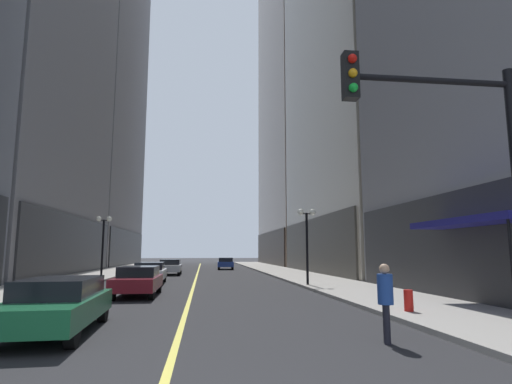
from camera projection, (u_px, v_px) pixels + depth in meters
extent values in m
plane|color=#262628|center=(197.00, 274.00, 37.13)|extent=(200.00, 200.00, 0.00)
cube|color=#9E9991|center=(102.00, 274.00, 36.13)|extent=(4.50, 78.00, 0.15)
cube|color=#9E9991|center=(288.00, 273.00, 38.15)|extent=(4.50, 78.00, 0.15)
cube|color=#E5D64C|center=(197.00, 274.00, 37.13)|extent=(0.16, 70.00, 0.01)
cube|color=gray|center=(0.00, 2.00, 37.91)|extent=(15.59, 24.00, 49.12)
cube|color=#2C2C2E|center=(73.00, 246.00, 35.70)|extent=(0.50, 22.80, 5.00)
cube|color=gray|center=(86.00, 59.00, 63.99)|extent=(14.88, 26.00, 62.95)
cube|color=#2C2C2E|center=(127.00, 248.00, 60.75)|extent=(0.50, 24.70, 5.00)
cube|color=#2C2C2E|center=(481.00, 246.00, 15.16)|extent=(0.50, 20.90, 4.37)
cube|color=#B7AD99|center=(381.00, 32.00, 42.29)|extent=(15.11, 24.00, 48.25)
cube|color=#403C35|center=(314.00, 246.00, 38.29)|extent=(0.50, 22.80, 5.00)
cube|color=gray|center=(310.00, 61.00, 68.55)|extent=(13.71, 26.00, 66.46)
cube|color=#332A23|center=(270.00, 248.00, 63.33)|extent=(0.50, 24.70, 5.00)
cube|color=navy|center=(471.00, 222.00, 14.33)|extent=(1.60, 5.58, 0.24)
cylinder|color=black|center=(512.00, 271.00, 11.43)|extent=(0.08, 0.08, 2.88)
cube|color=#196038|center=(56.00, 309.00, 10.07)|extent=(2.05, 4.86, 0.55)
cube|color=black|center=(61.00, 288.00, 10.37)|extent=(1.73, 2.75, 0.50)
cylinder|color=black|center=(72.00, 333.00, 8.53)|extent=(0.25, 0.65, 0.64)
cylinder|color=black|center=(103.00, 311.00, 11.79)|extent=(0.25, 0.65, 0.64)
cylinder|color=black|center=(43.00, 312.00, 11.53)|extent=(0.25, 0.65, 0.64)
cube|color=maroon|center=(138.00, 283.00, 18.67)|extent=(1.84, 4.50, 0.55)
cube|color=black|center=(139.00, 272.00, 18.96)|extent=(1.61, 2.52, 0.50)
cylinder|color=black|center=(151.00, 292.00, 17.20)|extent=(0.23, 0.64, 0.64)
cylinder|color=black|center=(112.00, 293.00, 16.99)|extent=(0.23, 0.64, 0.64)
cylinder|color=black|center=(159.00, 286.00, 20.27)|extent=(0.23, 0.64, 0.64)
cylinder|color=black|center=(126.00, 286.00, 20.07)|extent=(0.23, 0.64, 0.64)
cube|color=silver|center=(150.00, 274.00, 26.04)|extent=(2.03, 4.69, 0.55)
cube|color=black|center=(150.00, 266.00, 26.33)|extent=(1.74, 2.65, 0.50)
cylinder|color=black|center=(161.00, 280.00, 24.54)|extent=(0.24, 0.65, 0.64)
cylinder|color=black|center=(132.00, 280.00, 24.29)|extent=(0.24, 0.65, 0.64)
cylinder|color=black|center=(164.00, 277.00, 27.71)|extent=(0.24, 0.65, 0.64)
cylinder|color=black|center=(139.00, 277.00, 27.46)|extent=(0.24, 0.65, 0.64)
cube|color=#B7B7BC|center=(170.00, 268.00, 36.14)|extent=(1.93, 4.46, 0.55)
cube|color=black|center=(171.00, 262.00, 36.43)|extent=(1.68, 2.50, 0.50)
cylinder|color=black|center=(179.00, 272.00, 34.69)|extent=(0.23, 0.64, 0.64)
cylinder|color=black|center=(159.00, 272.00, 34.47)|extent=(0.23, 0.64, 0.64)
cylinder|color=black|center=(180.00, 270.00, 37.73)|extent=(0.23, 0.64, 0.64)
cylinder|color=black|center=(162.00, 270.00, 37.51)|extent=(0.23, 0.64, 0.64)
cube|color=navy|center=(226.00, 264.00, 47.57)|extent=(1.98, 4.40, 0.55)
cube|color=black|center=(226.00, 260.00, 47.43)|extent=(1.68, 2.49, 0.50)
cylinder|color=black|center=(219.00, 266.00, 48.97)|extent=(0.25, 0.65, 0.64)
cylinder|color=black|center=(232.00, 266.00, 49.08)|extent=(0.25, 0.65, 0.64)
cylinder|color=black|center=(219.00, 267.00, 45.99)|extent=(0.25, 0.65, 0.64)
cylinder|color=black|center=(233.00, 267.00, 46.10)|extent=(0.25, 0.65, 0.64)
cylinder|color=black|center=(387.00, 325.00, 8.97)|extent=(0.14, 0.14, 0.83)
cylinder|color=black|center=(386.00, 323.00, 9.12)|extent=(0.14, 0.14, 0.83)
cylinder|color=#234799|center=(385.00, 289.00, 9.15)|extent=(0.43, 0.43, 0.66)
sphere|color=tan|center=(384.00, 269.00, 9.21)|extent=(0.22, 0.22, 0.22)
cylinder|color=black|center=(431.00, 81.00, 7.90)|extent=(3.20, 0.12, 0.12)
cube|color=black|center=(350.00, 76.00, 7.71)|extent=(0.28, 0.24, 0.90)
sphere|color=red|center=(352.00, 58.00, 7.61)|extent=(0.17, 0.17, 0.17)
sphere|color=orange|center=(353.00, 73.00, 7.57)|extent=(0.17, 0.17, 0.17)
sphere|color=green|center=(353.00, 88.00, 7.53)|extent=(0.17, 0.17, 0.17)
cylinder|color=black|center=(102.00, 250.00, 28.70)|extent=(0.14, 0.14, 4.20)
cylinder|color=black|center=(104.00, 220.00, 28.99)|extent=(0.80, 0.06, 0.06)
sphere|color=white|center=(99.00, 219.00, 28.96)|extent=(0.36, 0.36, 0.36)
sphere|color=white|center=(109.00, 219.00, 29.05)|extent=(0.36, 0.36, 0.36)
cylinder|color=black|center=(307.00, 250.00, 23.67)|extent=(0.14, 0.14, 4.20)
cylinder|color=black|center=(307.00, 214.00, 23.96)|extent=(0.80, 0.06, 0.06)
sphere|color=white|center=(301.00, 212.00, 23.93)|extent=(0.36, 0.36, 0.36)
sphere|color=white|center=(312.00, 212.00, 24.02)|extent=(0.36, 0.36, 0.36)
cylinder|color=red|center=(409.00, 303.00, 12.89)|extent=(0.28, 0.28, 0.80)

